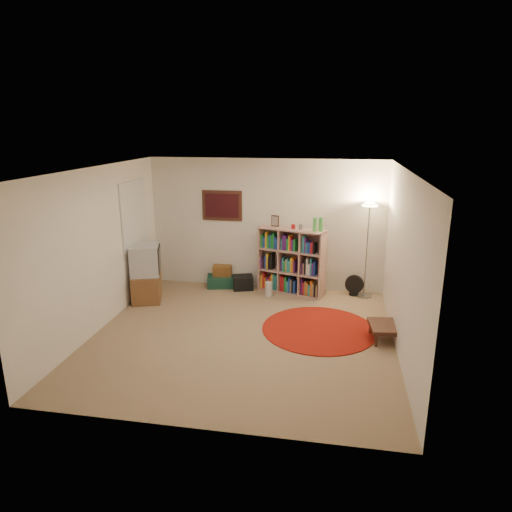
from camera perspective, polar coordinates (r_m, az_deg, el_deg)
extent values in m
cube|color=#907354|center=(7.05, -1.67, -10.01)|extent=(4.50, 4.50, 0.02)
cube|color=white|center=(6.36, -1.86, 10.84)|extent=(4.50, 4.50, 0.02)
cube|color=silver|center=(8.76, 1.24, 3.94)|extent=(4.50, 0.02, 2.50)
cube|color=silver|center=(4.54, -7.61, -7.98)|extent=(4.50, 0.02, 2.50)
cube|color=silver|center=(7.38, -19.21, 0.73)|extent=(0.02, 4.50, 2.50)
cube|color=silver|center=(6.54, 18.02, -1.08)|extent=(0.02, 4.50, 2.50)
cube|color=#341912|center=(8.83, -4.27, 6.31)|extent=(0.78, 0.04, 0.58)
cube|color=#460E15|center=(8.81, -4.30, 6.29)|extent=(0.66, 0.01, 0.46)
cube|color=white|center=(8.43, -15.02, 5.00)|extent=(0.03, 1.00, 1.20)
cube|color=beige|center=(8.67, 13.42, 3.03)|extent=(0.08, 0.01, 0.12)
cube|color=tan|center=(8.78, 4.38, -4.49)|extent=(1.30, 0.71, 0.03)
cube|color=tan|center=(8.43, 4.56, 3.34)|extent=(1.30, 0.71, 0.03)
cube|color=tan|center=(8.83, 0.79, -0.13)|extent=(0.13, 0.35, 1.25)
cube|color=tan|center=(8.38, 8.33, -1.19)|extent=(0.13, 0.35, 1.25)
cube|color=tan|center=(8.74, 4.90, -0.37)|extent=(1.20, 0.38, 1.25)
cube|color=tan|center=(8.67, 3.19, -0.47)|extent=(0.13, 0.33, 1.20)
cube|color=tan|center=(8.51, 5.76, -0.83)|extent=(0.13, 0.33, 1.20)
cube|color=tan|center=(8.65, 4.44, -1.98)|extent=(1.25, 0.68, 0.03)
cube|color=tan|center=(8.53, 4.50, 0.69)|extent=(1.25, 0.68, 0.03)
cube|color=gold|center=(8.92, 0.87, -3.05)|extent=(0.08, 0.15, 0.27)
cube|color=#AF1920|center=(8.90, 1.10, -2.94)|extent=(0.08, 0.15, 0.32)
cube|color=#C85C19|center=(8.90, 1.33, -3.29)|extent=(0.08, 0.15, 0.22)
cube|color=#471964|center=(8.88, 1.55, -3.33)|extent=(0.07, 0.15, 0.22)
cube|color=#C85C19|center=(8.87, 1.76, -3.42)|extent=(0.07, 0.15, 0.20)
cube|color=#AF1920|center=(8.85, 1.95, -3.24)|extent=(0.07, 0.15, 0.27)
cube|color=gold|center=(8.83, 2.16, -3.14)|extent=(0.07, 0.15, 0.31)
cube|color=teal|center=(8.81, 2.39, -3.15)|extent=(0.08, 0.15, 0.32)
cube|color=teal|center=(8.80, 2.63, -3.27)|extent=(0.08, 0.15, 0.29)
cube|color=#471964|center=(8.81, 0.88, -0.78)|extent=(0.08, 0.15, 0.20)
cube|color=black|center=(8.79, 1.13, -0.75)|extent=(0.08, 0.15, 0.22)
cube|color=#193896|center=(8.77, 1.34, -0.66)|extent=(0.07, 0.15, 0.26)
cube|color=gold|center=(8.75, 1.56, -0.57)|extent=(0.08, 0.15, 0.30)
cube|color=black|center=(8.74, 1.80, -0.83)|extent=(0.08, 0.15, 0.23)
cube|color=black|center=(8.71, 2.06, -0.61)|extent=(0.08, 0.15, 0.31)
cube|color=#197D2D|center=(8.70, 0.90, 1.92)|extent=(0.08, 0.15, 0.25)
cube|color=#193896|center=(8.68, 1.17, 1.74)|extent=(0.08, 0.15, 0.21)
cube|color=gold|center=(8.65, 1.43, 2.05)|extent=(0.08, 0.15, 0.31)
cube|color=#197D2D|center=(8.64, 1.69, 1.78)|extent=(0.08, 0.15, 0.24)
cube|color=#193896|center=(8.62, 1.91, 1.91)|extent=(0.06, 0.14, 0.28)
cube|color=#197D2D|center=(8.61, 2.08, 1.80)|extent=(0.07, 0.14, 0.26)
cube|color=#197D2D|center=(8.59, 2.30, 1.92)|extent=(0.08, 0.15, 0.30)
cube|color=#193896|center=(8.58, 2.52, 1.71)|extent=(0.06, 0.14, 0.25)
cube|color=#193896|center=(8.57, 2.72, 1.56)|extent=(0.08, 0.15, 0.21)
cube|color=#AF1920|center=(8.75, 3.32, -3.34)|extent=(0.08, 0.15, 0.31)
cube|color=#AF1920|center=(8.74, 3.56, -3.46)|extent=(0.08, 0.15, 0.28)
cube|color=#197D2D|center=(8.73, 3.81, -3.48)|extent=(0.08, 0.15, 0.29)
cube|color=teal|center=(8.72, 4.06, -3.74)|extent=(0.08, 0.15, 0.22)
cube|color=#193896|center=(8.69, 4.31, -3.56)|extent=(0.08, 0.15, 0.29)
cube|color=olive|center=(8.69, 4.52, -3.69)|extent=(0.06, 0.14, 0.26)
cube|color=black|center=(8.67, 4.71, -3.63)|extent=(0.07, 0.15, 0.29)
cube|color=#193896|center=(8.67, 4.95, -3.80)|extent=(0.08, 0.15, 0.24)
cube|color=#471964|center=(8.64, 3.33, -1.10)|extent=(0.07, 0.14, 0.21)
cube|color=teal|center=(8.62, 3.52, -0.97)|extent=(0.07, 0.15, 0.26)
cube|color=#197D2D|center=(8.62, 3.72, -1.20)|extent=(0.07, 0.15, 0.20)
cube|color=olive|center=(8.60, 3.92, -1.11)|extent=(0.07, 0.14, 0.24)
cube|color=teal|center=(8.59, 4.09, -1.06)|extent=(0.06, 0.14, 0.26)
cube|color=teal|center=(8.58, 4.32, -1.25)|extent=(0.08, 0.15, 0.21)
cube|color=gold|center=(8.56, 4.56, -1.06)|extent=(0.07, 0.14, 0.28)
cube|color=#C85C19|center=(8.55, 4.75, -1.10)|extent=(0.07, 0.15, 0.28)
cube|color=#471964|center=(8.54, 4.93, -1.29)|extent=(0.07, 0.14, 0.23)
cube|color=teal|center=(8.53, 3.37, 1.50)|extent=(0.06, 0.14, 0.22)
cube|color=#471964|center=(8.51, 3.58, 1.74)|extent=(0.08, 0.15, 0.30)
cube|color=#471964|center=(8.49, 3.84, 1.66)|extent=(0.08, 0.15, 0.28)
cube|color=#197D2D|center=(8.48, 4.10, 1.47)|extent=(0.08, 0.15, 0.23)
cube|color=gold|center=(8.46, 4.31, 1.67)|extent=(0.06, 0.14, 0.30)
cube|color=#AF1920|center=(8.46, 4.49, 1.54)|extent=(0.07, 0.15, 0.27)
cube|color=#471964|center=(8.45, 4.70, 1.33)|extent=(0.07, 0.15, 0.22)
cube|color=#197D2D|center=(8.44, 4.95, 1.36)|extent=(0.08, 0.15, 0.23)
cube|color=#471964|center=(8.61, 5.86, -3.75)|extent=(0.07, 0.15, 0.31)
cube|color=#AF1920|center=(8.61, 6.07, -4.00)|extent=(0.07, 0.15, 0.24)
cube|color=olive|center=(8.59, 6.27, -3.93)|extent=(0.07, 0.14, 0.27)
cube|color=#C85C19|center=(8.58, 6.49, -4.05)|extent=(0.08, 0.15, 0.24)
cube|color=teal|center=(8.57, 6.75, -4.19)|extent=(0.08, 0.15, 0.21)
cube|color=#C85C19|center=(8.55, 7.01, -3.96)|extent=(0.07, 0.15, 0.30)
cube|color=olive|center=(8.54, 7.24, -4.14)|extent=(0.07, 0.15, 0.25)
cube|color=black|center=(8.54, 7.47, -4.35)|extent=(0.07, 0.15, 0.20)
cube|color=olive|center=(8.52, 7.69, -4.28)|extent=(0.07, 0.15, 0.23)
cube|color=#471964|center=(8.49, 5.91, -1.50)|extent=(0.07, 0.14, 0.20)
cube|color=olive|center=(8.48, 6.09, -1.52)|extent=(0.06, 0.14, 0.21)
cube|color=black|center=(8.46, 6.29, -1.29)|extent=(0.07, 0.15, 0.29)
cube|color=silver|center=(8.45, 6.52, -1.26)|extent=(0.07, 0.15, 0.31)
cube|color=silver|center=(8.45, 6.76, -1.63)|extent=(0.08, 0.15, 0.20)
cube|color=teal|center=(8.42, 7.00, -1.28)|extent=(0.07, 0.15, 0.32)
cube|color=#471964|center=(8.42, 7.21, -1.60)|extent=(0.07, 0.15, 0.23)
cube|color=#193896|center=(8.41, 7.42, -1.52)|extent=(0.07, 0.14, 0.27)
cube|color=teal|center=(8.36, 6.05, 1.48)|extent=(0.08, 0.15, 0.31)
cube|color=#471964|center=(8.35, 6.30, 1.36)|extent=(0.07, 0.14, 0.29)
cube|color=teal|center=(8.36, 6.46, 1.05)|extent=(0.06, 0.14, 0.20)
cube|color=#193896|center=(8.34, 6.65, 1.09)|extent=(0.07, 0.14, 0.22)
cube|color=#193896|center=(8.34, 6.84, 1.04)|extent=(0.07, 0.14, 0.21)
cube|color=#AF1920|center=(8.32, 7.09, 1.02)|extent=(0.08, 0.15, 0.21)
cube|color=black|center=(8.31, 7.36, 0.97)|extent=(0.07, 0.15, 0.21)
cube|color=#341912|center=(8.56, 2.40, 4.40)|extent=(0.15, 0.06, 0.21)
cube|color=gray|center=(8.55, 2.36, 4.39)|extent=(0.11, 0.04, 0.17)
cylinder|color=#A30F10|center=(8.41, 4.68, 3.69)|extent=(0.09, 0.09, 0.08)
cylinder|color=#99999D|center=(8.36, 5.59, 3.65)|extent=(0.08, 0.08, 0.10)
cylinder|color=green|center=(8.21, 7.37, 3.91)|extent=(0.09, 0.09, 0.25)
cylinder|color=green|center=(8.24, 8.10, 3.92)|extent=(0.09, 0.09, 0.25)
cylinder|color=#99999D|center=(8.80, 13.30, -4.85)|extent=(0.37, 0.37, 0.03)
cylinder|color=#99999D|center=(8.54, 13.66, 0.45)|extent=(0.03, 0.03, 1.66)
cone|color=#99999D|center=(8.36, 14.05, 6.11)|extent=(0.44, 0.44, 0.13)
cylinder|color=#FFD88C|center=(8.36, 14.05, 6.14)|extent=(0.36, 0.36, 0.02)
cylinder|color=black|center=(8.83, 12.12, -4.68)|extent=(0.20, 0.20, 0.03)
cylinder|color=black|center=(8.80, 12.15, -4.15)|extent=(0.04, 0.04, 0.14)
cylinder|color=black|center=(8.74, 12.19, -3.45)|extent=(0.35, 0.10, 0.34)
cube|color=brown|center=(8.59, -13.47, -3.73)|extent=(0.69, 0.83, 0.49)
cube|color=#B7B6BB|center=(8.43, -13.70, -0.41)|extent=(0.65, 0.71, 0.54)
cube|color=black|center=(8.40, -12.00, -0.35)|extent=(0.17, 0.49, 0.45)
cube|color=black|center=(8.40, -11.96, -0.35)|extent=(0.15, 0.44, 0.39)
cube|color=#153C2E|center=(9.10, -3.98, -3.10)|extent=(0.74, 0.57, 0.21)
cube|color=brown|center=(9.06, -4.23, -1.81)|extent=(0.38, 0.29, 0.20)
cube|color=black|center=(8.91, -1.65, -3.32)|extent=(0.45, 0.41, 0.26)
cylinder|color=silver|center=(8.54, 1.61, -4.16)|extent=(0.13, 0.13, 0.27)
cylinder|color=maroon|center=(7.31, 7.86, -9.02)|extent=(1.78, 1.78, 0.02)
cube|color=#341912|center=(7.10, 16.26, -8.47)|extent=(0.60, 0.60, 0.07)
cube|color=#341912|center=(6.91, 14.78, -10.15)|extent=(0.05, 0.05, 0.20)
cube|color=#341912|center=(7.01, 18.33, -10.06)|extent=(0.05, 0.05, 0.20)
cube|color=#341912|center=(7.30, 14.13, -8.65)|extent=(0.05, 0.05, 0.20)
cube|color=#341912|center=(7.39, 17.49, -8.59)|extent=(0.05, 0.05, 0.20)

